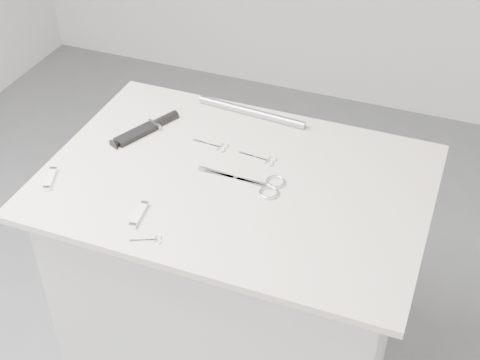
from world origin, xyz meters
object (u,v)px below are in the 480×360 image
(sheathed_knife, at_px, (150,127))
(metal_rail, at_px, (251,112))
(tiny_scissors, at_px, (150,240))
(embroidery_scissors_b, at_px, (216,146))
(pocket_knife_a, at_px, (50,179))
(plinth, at_px, (237,300))
(pocket_knife_b, at_px, (139,214))
(embroidery_scissors_a, at_px, (263,159))
(large_shears, at_px, (259,184))

(sheathed_knife, distance_m, metal_rail, 0.30)
(tiny_scissors, distance_m, sheathed_knife, 0.47)
(embroidery_scissors_b, distance_m, pocket_knife_a, 0.45)
(sheathed_knife, distance_m, pocket_knife_a, 0.33)
(embroidery_scissors_b, xyz_separation_m, pocket_knife_a, (-0.34, -0.30, 0.00))
(metal_rail, bearing_deg, plinth, -77.09)
(plinth, height_order, pocket_knife_b, pocket_knife_b)
(embroidery_scissors_a, relative_size, tiny_scissors, 1.47)
(tiny_scissors, bearing_deg, metal_rail, 62.60)
(sheathed_knife, relative_size, metal_rail, 0.61)
(large_shears, relative_size, sheathed_knife, 1.11)
(sheathed_knife, relative_size, pocket_knife_b, 2.17)
(plinth, height_order, pocket_knife_a, pocket_knife_a)
(embroidery_scissors_a, height_order, tiny_scissors, same)
(embroidery_scissors_b, relative_size, pocket_knife_a, 1.17)
(plinth, distance_m, pocket_knife_b, 0.55)
(pocket_knife_b, bearing_deg, pocket_knife_a, 74.22)
(tiny_scissors, bearing_deg, sheathed_knife, 93.06)
(plinth, relative_size, tiny_scissors, 12.22)
(embroidery_scissors_b, bearing_deg, sheathed_knife, -178.21)
(large_shears, bearing_deg, pocket_knife_b, -134.47)
(tiny_scissors, distance_m, metal_rail, 0.59)
(plinth, xyz_separation_m, pocket_knife_a, (-0.45, -0.18, 0.48))
(large_shears, height_order, embroidery_scissors_a, large_shears)
(pocket_knife_b, xyz_separation_m, metal_rail, (0.10, 0.52, 0.01))
(large_shears, height_order, metal_rail, metal_rail)
(large_shears, bearing_deg, pocket_knife_a, -159.01)
(pocket_knife_a, bearing_deg, embroidery_scissors_a, -80.91)
(pocket_knife_b, bearing_deg, large_shears, -53.44)
(plinth, distance_m, metal_rail, 0.57)
(large_shears, xyz_separation_m, pocket_knife_a, (-0.51, -0.18, 0.00))
(plinth, height_order, tiny_scissors, tiny_scissors)
(embroidery_scissors_a, xyz_separation_m, tiny_scissors, (-0.14, -0.39, -0.00))
(embroidery_scissors_a, height_order, sheathed_knife, sheathed_knife)
(pocket_knife_a, bearing_deg, metal_rail, -59.37)
(pocket_knife_b, bearing_deg, plinth, -43.80)
(large_shears, xyz_separation_m, metal_rail, (-0.13, 0.30, 0.01))
(embroidery_scissors_b, bearing_deg, pocket_knife_a, -134.91)
(pocket_knife_a, height_order, pocket_knife_b, pocket_knife_b)
(embroidery_scissors_b, xyz_separation_m, metal_rail, (0.04, 0.19, 0.01))
(metal_rail, bearing_deg, large_shears, -66.27)
(embroidery_scissors_b, height_order, tiny_scissors, same)
(embroidery_scissors_b, height_order, metal_rail, metal_rail)
(embroidery_scissors_a, bearing_deg, pocket_knife_a, -144.41)
(sheathed_knife, bearing_deg, large_shears, -83.81)
(plinth, height_order, large_shears, large_shears)
(tiny_scissors, xyz_separation_m, sheathed_knife, (-0.21, 0.41, 0.01))
(embroidery_scissors_a, height_order, pocket_knife_b, pocket_knife_b)
(large_shears, relative_size, pocket_knife_b, 2.42)
(metal_rail, bearing_deg, tiny_scissors, -93.16)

